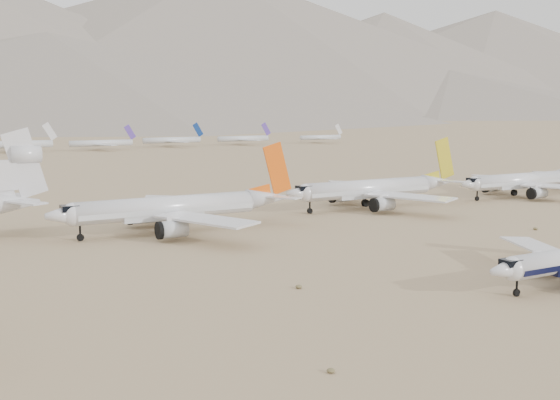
# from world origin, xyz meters

# --- Properties ---
(ground) EXTENTS (7000.00, 7000.00, 0.00)m
(ground) POSITION_xyz_m (0.00, 0.00, 0.00)
(ground) COLOR #957757
(ground) RESTS_ON ground
(row2_navy_widebody) EXTENTS (46.42, 45.40, 16.52)m
(row2_navy_widebody) POSITION_xyz_m (78.70, 70.42, 4.61)
(row2_navy_widebody) COLOR silver
(row2_navy_widebody) RESTS_ON ground
(row2_gold_tail) EXTENTS (49.92, 48.82, 17.77)m
(row2_gold_tail) POSITION_xyz_m (27.54, 73.49, 4.97)
(row2_gold_tail) COLOR silver
(row2_gold_tail) RESTS_ON ground
(row2_orange_tail) EXTENTS (51.20, 50.09, 18.26)m
(row2_orange_tail) POSITION_xyz_m (-29.33, 66.02, 5.13)
(row2_orange_tail) COLOR silver
(row2_orange_tail) RESTS_ON ground
(foothills) EXTENTS (4637.50, 1395.00, 155.00)m
(foothills) POSITION_xyz_m (526.68, 1100.00, 67.15)
(foothills) COLOR slate
(foothills) RESTS_ON ground
(desert_scrub) EXTENTS (206.06, 121.67, 0.63)m
(desert_scrub) POSITION_xyz_m (-30.36, -24.48, 0.29)
(desert_scrub) COLOR brown
(desert_scrub) RESTS_ON ground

